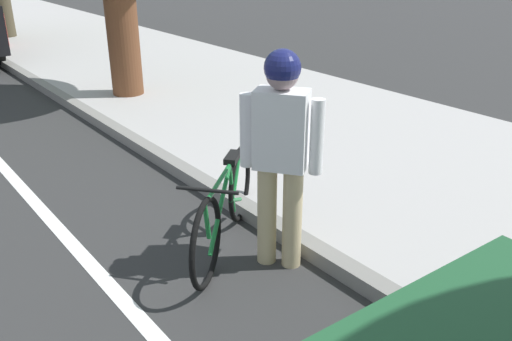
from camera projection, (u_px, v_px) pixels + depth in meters
sidewalk at (62, 34)px, 13.91m from camera, size 4.11×44.89×0.13m
bicycle_at_curb at (225, 207)px, 4.36m from camera, size 1.36×1.14×0.75m
cyclist_with_backpack at (282, 140)px, 3.90m from camera, size 0.53×0.55×1.70m
fire_hydrant at (1, 26)px, 11.93m from camera, size 0.22×0.22×0.84m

